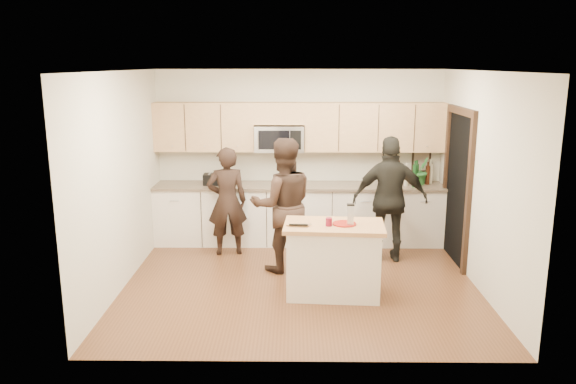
{
  "coord_description": "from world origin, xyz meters",
  "views": [
    {
      "loc": [
        -0.08,
        -6.87,
        2.79
      ],
      "look_at": [
        -0.16,
        0.35,
        1.13
      ],
      "focal_mm": 35.0,
      "sensor_mm": 36.0,
      "label": 1
    }
  ],
  "objects_px": {
    "island": "(333,259)",
    "toaster": "(214,179)",
    "woman_center": "(283,205)",
    "woman_right": "(390,200)",
    "woman_left": "(227,201)"
  },
  "relations": [
    {
      "from": "toaster",
      "to": "woman_left",
      "type": "distance_m",
      "value": 0.64
    },
    {
      "from": "woman_center",
      "to": "woman_right",
      "type": "bearing_deg",
      "value": -176.38
    },
    {
      "from": "woman_left",
      "to": "woman_center",
      "type": "relative_size",
      "value": 0.88
    },
    {
      "from": "woman_center",
      "to": "woman_right",
      "type": "height_order",
      "value": "woman_center"
    },
    {
      "from": "woman_right",
      "to": "island",
      "type": "bearing_deg",
      "value": 57.55
    },
    {
      "from": "island",
      "to": "toaster",
      "type": "distance_m",
      "value": 2.74
    },
    {
      "from": "island",
      "to": "woman_right",
      "type": "xyz_separation_m",
      "value": [
        0.88,
        1.25,
        0.45
      ]
    },
    {
      "from": "woman_center",
      "to": "woman_right",
      "type": "relative_size",
      "value": 1.02
    },
    {
      "from": "woman_left",
      "to": "woman_right",
      "type": "distance_m",
      "value": 2.37
    },
    {
      "from": "island",
      "to": "toaster",
      "type": "relative_size",
      "value": 3.87
    },
    {
      "from": "woman_left",
      "to": "toaster",
      "type": "bearing_deg",
      "value": -75.41
    },
    {
      "from": "island",
      "to": "toaster",
      "type": "height_order",
      "value": "toaster"
    },
    {
      "from": "island",
      "to": "toaster",
      "type": "xyz_separation_m",
      "value": [
        -1.73,
        2.05,
        0.57
      ]
    },
    {
      "from": "toaster",
      "to": "woman_right",
      "type": "height_order",
      "value": "woman_right"
    },
    {
      "from": "island",
      "to": "woman_right",
      "type": "relative_size",
      "value": 0.69
    }
  ]
}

